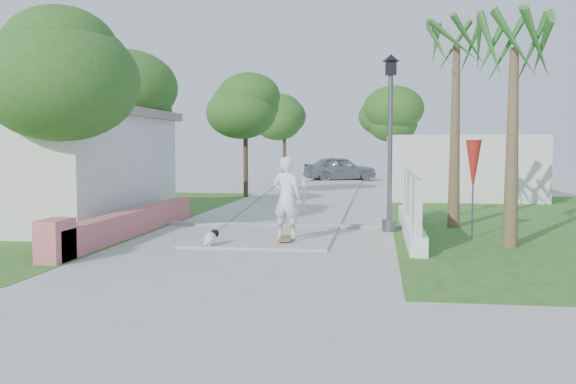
% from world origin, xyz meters
% --- Properties ---
extents(ground, '(90.00, 90.00, 0.00)m').
position_xyz_m(ground, '(0.00, 0.00, 0.00)').
color(ground, '#B7B7B2').
rests_on(ground, ground).
extents(path_strip, '(3.20, 36.00, 0.06)m').
position_xyz_m(path_strip, '(0.00, 20.00, 0.03)').
color(path_strip, '#B7B7B2').
rests_on(path_strip, ground).
extents(curb, '(6.50, 0.25, 0.10)m').
position_xyz_m(curb, '(0.00, 6.00, 0.05)').
color(curb, '#999993').
rests_on(curb, ground).
extents(grass_left, '(8.00, 20.00, 0.01)m').
position_xyz_m(grass_left, '(-7.00, 8.00, 0.01)').
color(grass_left, '#275E1D').
rests_on(grass_left, ground).
extents(grass_right, '(8.00, 20.00, 0.01)m').
position_xyz_m(grass_right, '(7.00, 8.00, 0.01)').
color(grass_right, '#275E1D').
rests_on(grass_right, ground).
extents(pink_wall, '(0.45, 8.20, 0.80)m').
position_xyz_m(pink_wall, '(-3.30, 3.55, 0.31)').
color(pink_wall, '#C96767').
rests_on(pink_wall, ground).
extents(house_left, '(8.40, 7.40, 3.23)m').
position_xyz_m(house_left, '(-8.00, 6.00, 1.64)').
color(house_left, silver).
rests_on(house_left, ground).
extents(lattice_fence, '(0.35, 7.00, 1.50)m').
position_xyz_m(lattice_fence, '(3.40, 5.00, 0.54)').
color(lattice_fence, white).
rests_on(lattice_fence, ground).
extents(building_right, '(6.00, 8.00, 2.60)m').
position_xyz_m(building_right, '(6.00, 18.00, 1.30)').
color(building_right, silver).
rests_on(building_right, ground).
extents(street_lamp, '(0.44, 0.44, 4.44)m').
position_xyz_m(street_lamp, '(2.90, 5.50, 2.43)').
color(street_lamp, '#59595E').
rests_on(street_lamp, ground).
extents(bollard, '(0.14, 0.14, 1.09)m').
position_xyz_m(bollard, '(0.20, 10.00, 0.58)').
color(bollard, white).
rests_on(bollard, ground).
extents(patio_umbrella, '(0.36, 0.36, 2.30)m').
position_xyz_m(patio_umbrella, '(4.80, 4.50, 1.69)').
color(patio_umbrella, '#59595E').
rests_on(patio_umbrella, ground).
extents(tree_left_near, '(3.60, 3.60, 5.28)m').
position_xyz_m(tree_left_near, '(-4.48, 2.98, 3.82)').
color(tree_left_near, '#4C3826').
rests_on(tree_left_near, ground).
extents(tree_left_mid, '(3.20, 3.20, 4.85)m').
position_xyz_m(tree_left_mid, '(-5.48, 8.48, 3.50)').
color(tree_left_mid, '#4C3826').
rests_on(tree_left_mid, ground).
extents(tree_path_left, '(3.40, 3.40, 5.23)m').
position_xyz_m(tree_path_left, '(-2.98, 15.98, 3.82)').
color(tree_path_left, '#4C3826').
rests_on(tree_path_left, ground).
extents(tree_path_right, '(3.00, 3.00, 4.79)m').
position_xyz_m(tree_path_right, '(3.22, 19.98, 3.49)').
color(tree_path_right, '#4C3826').
rests_on(tree_path_right, ground).
extents(tree_path_far, '(3.20, 3.20, 5.17)m').
position_xyz_m(tree_path_far, '(-2.78, 25.98, 3.82)').
color(tree_path_far, '#4C3826').
rests_on(tree_path_far, ground).
extents(palm_far, '(1.80, 1.80, 5.30)m').
position_xyz_m(palm_far, '(4.60, 6.50, 4.48)').
color(palm_far, brown).
rests_on(palm_far, ground).
extents(palm_near, '(1.80, 1.80, 4.70)m').
position_xyz_m(palm_near, '(5.40, 3.20, 3.95)').
color(palm_near, brown).
rests_on(palm_near, ground).
extents(skateboarder, '(1.87, 1.22, 1.92)m').
position_xyz_m(skateboarder, '(0.04, 2.92, 0.86)').
color(skateboarder, olive).
rests_on(skateboarder, ground).
extents(dog, '(0.37, 0.56, 0.40)m').
position_xyz_m(dog, '(-0.88, 2.23, 0.22)').
color(dog, white).
rests_on(dog, ground).
extents(parked_car, '(4.94, 3.40, 1.56)m').
position_xyz_m(parked_car, '(0.19, 29.99, 0.78)').
color(parked_car, '#9FA1A7').
rests_on(parked_car, ground).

